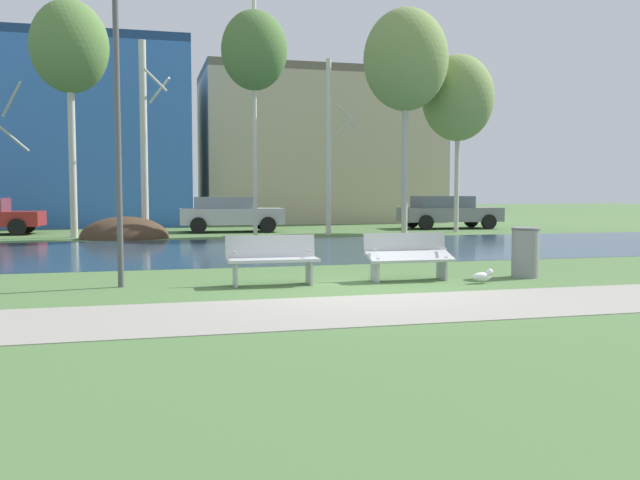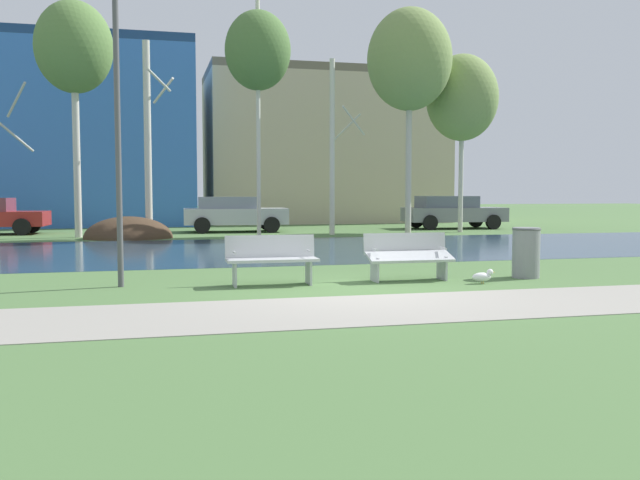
# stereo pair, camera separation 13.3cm
# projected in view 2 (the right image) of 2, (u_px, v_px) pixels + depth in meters

# --- Properties ---
(ground_plane) EXTENTS (120.00, 120.00, 0.00)m
(ground_plane) POSITION_uv_depth(u_px,v_px,m) (263.00, 245.00, 20.91)
(ground_plane) COLOR #4C703D
(paved_path_strip) EXTENTS (60.00, 2.39, 0.01)m
(paved_path_strip) POSITION_uv_depth(u_px,v_px,m) (395.00, 308.00, 9.61)
(paved_path_strip) COLOR gray
(paved_path_strip) RESTS_ON ground
(river_band) EXTENTS (80.00, 8.85, 0.01)m
(river_band) POSITION_uv_depth(u_px,v_px,m) (272.00, 249.00, 19.37)
(river_band) COLOR #284256
(river_band) RESTS_ON ground
(soil_mound) EXTENTS (3.06, 2.45, 1.55)m
(soil_mound) POSITION_uv_depth(u_px,v_px,m) (129.00, 238.00, 23.88)
(soil_mound) COLOR #423021
(soil_mound) RESTS_ON ground
(bench_left) EXTENTS (1.61, 0.59, 0.87)m
(bench_left) POSITION_uv_depth(u_px,v_px,m) (272.00, 258.00, 11.96)
(bench_left) COLOR #B2B5B7
(bench_left) RESTS_ON ground
(bench_right) EXTENTS (1.61, 0.59, 0.87)m
(bench_right) POSITION_uv_depth(u_px,v_px,m) (408.00, 255.00, 12.57)
(bench_right) COLOR #B2B5B7
(bench_right) RESTS_ON ground
(trash_bin) EXTENTS (0.54, 0.54, 0.96)m
(trash_bin) POSITION_uv_depth(u_px,v_px,m) (526.00, 252.00, 12.98)
(trash_bin) COLOR gray
(trash_bin) RESTS_ON ground
(seagull) EXTENTS (0.44, 0.16, 0.26)m
(seagull) POSITION_uv_depth(u_px,v_px,m) (483.00, 276.00, 12.15)
(seagull) COLOR white
(seagull) RESTS_ON ground
(streetlamp) EXTENTS (0.32, 0.32, 6.24)m
(streetlamp) POSITION_uv_depth(u_px,v_px,m) (116.00, 47.00, 11.47)
(streetlamp) COLOR #4C4C51
(streetlamp) RESTS_ON ground
(birch_left) EXTENTS (2.69, 2.69, 8.60)m
(birch_left) POSITION_uv_depth(u_px,v_px,m) (74.00, 49.00, 23.93)
(birch_left) COLOR beige
(birch_left) RESTS_ON ground
(birch_center_left) EXTENTS (1.09, 1.78, 6.96)m
(birch_center_left) POSITION_uv_depth(u_px,v_px,m) (148.00, 137.00, 24.25)
(birch_center_left) COLOR beige
(birch_center_left) RESTS_ON ground
(birch_center) EXTENTS (2.36, 2.36, 8.56)m
(birch_center) POSITION_uv_depth(u_px,v_px,m) (258.00, 51.00, 24.34)
(birch_center) COLOR beige
(birch_center) RESTS_ON ground
(birch_center_right) EXTENTS (1.37, 2.35, 6.59)m
(birch_center_right) POSITION_uv_depth(u_px,v_px,m) (333.00, 146.00, 25.67)
(birch_center_right) COLOR beige
(birch_center_right) RESTS_ON ground
(birch_right) EXTENTS (3.19, 3.19, 8.52)m
(birch_right) POSITION_uv_depth(u_px,v_px,m) (410.00, 60.00, 25.65)
(birch_right) COLOR #BCB7A8
(birch_right) RESTS_ON ground
(birch_far_right) EXTENTS (2.86, 2.86, 7.10)m
(birch_far_right) POSITION_uv_depth(u_px,v_px,m) (462.00, 98.00, 27.21)
(birch_far_right) COLOR beige
(birch_far_right) RESTS_ON ground
(parked_sedan_second_silver) EXTENTS (4.23, 2.29, 1.43)m
(parked_sedan_second_silver) POSITION_uv_depth(u_px,v_px,m) (234.00, 213.00, 27.70)
(parked_sedan_second_silver) COLOR #B2B5BC
(parked_sedan_second_silver) RESTS_ON ground
(parked_hatch_third_grey) EXTENTS (4.46, 2.27, 1.44)m
(parked_hatch_third_grey) POSITION_uv_depth(u_px,v_px,m) (452.00, 211.00, 30.13)
(parked_hatch_third_grey) COLOR slate
(parked_hatch_third_grey) RESTS_ON ground
(building_blue_store) EXTENTS (12.20, 6.52, 8.82)m
(building_blue_store) POSITION_uv_depth(u_px,v_px,m) (64.00, 134.00, 32.96)
(building_blue_store) COLOR #3870C6
(building_blue_store) RESTS_ON ground
(building_beige_block) EXTENTS (12.49, 6.70, 8.01)m
(building_beige_block) POSITION_uv_depth(u_px,v_px,m) (323.00, 148.00, 37.19)
(building_beige_block) COLOR #BCAD8E
(building_beige_block) RESTS_ON ground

